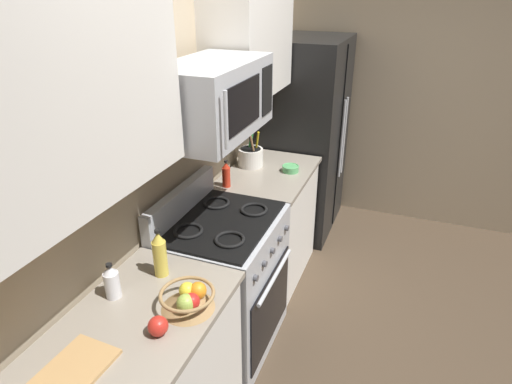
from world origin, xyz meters
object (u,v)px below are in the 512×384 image
at_px(fruit_basket, 188,299).
at_px(bottle_oil, 160,254).
at_px(bottle_hot_sauce, 226,175).
at_px(microwave, 213,98).
at_px(prep_bowl, 290,168).
at_px(utensil_crock, 251,156).
at_px(apple_loose, 158,326).
at_px(bottle_vinegar, 112,282).
at_px(cutting_board, 65,379).
at_px(range_oven, 225,283).
at_px(refrigerator, 303,138).

relative_size(fruit_basket, bottle_oil, 0.97).
relative_size(fruit_basket, bottle_hot_sauce, 1.26).
distance_m(microwave, prep_bowl, 1.15).
distance_m(utensil_crock, apple_loose, 1.81).
xyz_separation_m(bottle_vinegar, prep_bowl, (1.65, -0.33, -0.05)).
bearing_deg(utensil_crock, apple_loose, -170.29).
bearing_deg(fruit_basket, bottle_oil, 55.14).
bearing_deg(cutting_board, bottle_hot_sauce, 4.55).
relative_size(range_oven, utensil_crock, 3.21).
distance_m(range_oven, bottle_hot_sauce, 0.73).
distance_m(microwave, utensil_crock, 1.12).
bearing_deg(prep_bowl, range_oven, 170.28).
height_order(utensil_crock, bottle_oil, utensil_crock).
bearing_deg(prep_bowl, fruit_basket, -179.15).
bearing_deg(prep_bowl, bottle_vinegar, 168.67).
height_order(utensil_crock, prep_bowl, utensil_crock).
xyz_separation_m(utensil_crock, bottle_oil, (-1.44, -0.10, 0.04)).
bearing_deg(utensil_crock, refrigerator, -12.50).
bearing_deg(utensil_crock, bottle_oil, -175.93).
relative_size(refrigerator, apple_loose, 21.30).
bearing_deg(bottle_hot_sauce, fruit_basket, -163.11).
bearing_deg(cutting_board, range_oven, -2.51).
relative_size(bottle_oil, prep_bowl, 1.99).
bearing_deg(cutting_board, refrigerator, -1.37).
distance_m(fruit_basket, bottle_oil, 0.30).
relative_size(fruit_basket, bottle_vinegar, 1.38).
relative_size(apple_loose, cutting_board, 0.22).
bearing_deg(fruit_basket, cutting_board, 155.32).
height_order(microwave, bottle_vinegar, microwave).
bearing_deg(cutting_board, microwave, -1.28).
xyz_separation_m(utensil_crock, bottle_vinegar, (-1.66, 0.01, 0.00)).
height_order(utensil_crock, apple_loose, utensil_crock).
distance_m(apple_loose, prep_bowl, 1.78).
xyz_separation_m(refrigerator, bottle_oil, (-2.28, 0.08, 0.14)).
height_order(fruit_basket, bottle_hot_sauce, bottle_hot_sauce).
relative_size(apple_loose, prep_bowl, 0.66).
distance_m(range_oven, refrigerator, 1.77).
height_order(range_oven, bottle_vinegar, range_oven).
distance_m(microwave, bottle_hot_sauce, 0.82).
xyz_separation_m(microwave, fruit_basket, (-0.72, -0.20, -0.69)).
xyz_separation_m(utensil_crock, apple_loose, (-1.79, -0.31, -0.03)).
xyz_separation_m(bottle_oil, bottle_hot_sauce, (1.03, 0.12, -0.03)).
distance_m(range_oven, fruit_basket, 0.89).
relative_size(microwave, bottle_vinegar, 4.24).
bearing_deg(bottle_hot_sauce, apple_loose, -166.74).
distance_m(bottle_oil, bottle_hot_sauce, 1.03).
bearing_deg(refrigerator, apple_loose, -177.40).
bearing_deg(fruit_basket, microwave, 15.58).
relative_size(range_oven, bottle_oil, 4.35).
xyz_separation_m(apple_loose, bottle_oil, (0.35, 0.20, 0.07)).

